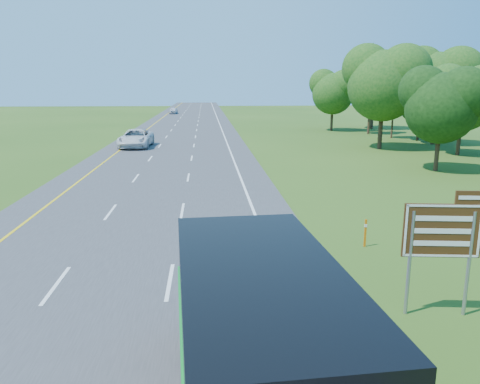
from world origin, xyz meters
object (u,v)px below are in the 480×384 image
at_px(horse_truck, 253,340).
at_px(far_car, 173,111).
at_px(white_suv, 136,138).
at_px(exit_sign, 443,236).

bearing_deg(horse_truck, far_car, 90.68).
distance_m(white_suv, far_car, 59.70).
bearing_deg(far_car, horse_truck, -81.45).
relative_size(white_suv, exit_sign, 1.84).
height_order(horse_truck, exit_sign, exit_sign).
distance_m(far_car, exit_sign, 98.68).
bearing_deg(white_suv, horse_truck, -77.54).
xyz_separation_m(horse_truck, exit_sign, (5.66, 4.29, 0.40)).
distance_m(white_suv, exit_sign, 40.45).
xyz_separation_m(white_suv, far_car, (0.05, 59.70, -0.22)).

